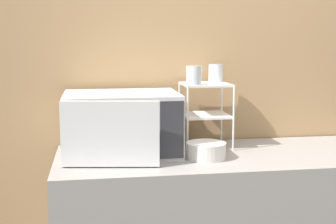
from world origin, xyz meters
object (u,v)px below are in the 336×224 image
bowl (206,151)px  glass_back_right (216,73)px  microwave (121,124)px  glass_front_left (194,75)px  dish_rack (206,101)px

bowl → glass_back_right: bearing=68.3°
microwave → glass_front_left: 0.45m
dish_rack → glass_front_left: 0.18m
glass_back_right → glass_front_left: bearing=-137.5°
glass_back_right → bowl: 0.50m
glass_front_left → bowl: 0.40m
dish_rack → glass_front_left: (-0.08, -0.07, 0.15)m
bowl → microwave: bearing=159.6°
dish_rack → bowl: dish_rack is taller
dish_rack → bowl: (-0.06, -0.25, -0.21)m
dish_rack → glass_front_left: bearing=-138.4°
glass_back_right → bowl: bearing=-111.7°
glass_front_left → bowl: (0.03, -0.18, -0.36)m
microwave → bowl: bearing=-20.4°
microwave → dish_rack: 0.48m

